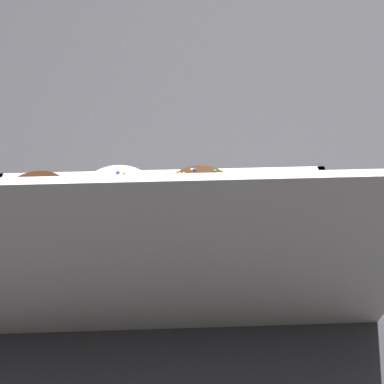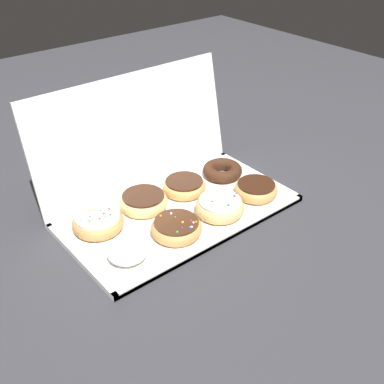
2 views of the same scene
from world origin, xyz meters
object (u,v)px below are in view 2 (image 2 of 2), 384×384
object	(u,v)px
chocolate_frosted_donut_5	(144,201)
chocolate_cake_ring_donut_7	(222,170)
powdered_filled_donut_0	(127,251)
sprinkle_donut_4	(98,222)
sprinkle_donut_2	(220,207)
chocolate_frosted_donut_6	(184,186)
chocolate_frosted_donut_3	(256,189)
donut_box	(180,213)
sprinkle_donut_1	(177,228)

from	to	relation	value
chocolate_frosted_donut_5	chocolate_cake_ring_donut_7	size ratio (longest dim) A/B	1.11
powdered_filled_donut_0	sprinkle_donut_4	size ratio (longest dim) A/B	0.73
sprinkle_donut_2	chocolate_frosted_donut_6	xyz separation A→B (m)	(-0.01, 0.13, -0.00)
sprinkle_donut_2	chocolate_frosted_donut_3	distance (m)	0.13
donut_box	chocolate_frosted_donut_3	xyz separation A→B (m)	(0.19, -0.07, 0.02)
powdered_filled_donut_0	chocolate_frosted_donut_5	xyz separation A→B (m)	(0.14, 0.14, 0.00)
chocolate_frosted_donut_6	chocolate_cake_ring_donut_7	distance (m)	0.13
sprinkle_donut_1	chocolate_frosted_donut_3	world-z (taller)	sprinkle_donut_1
chocolate_cake_ring_donut_7	powdered_filled_donut_0	bearing A→B (deg)	-161.86
sprinkle_donut_1	chocolate_frosted_donut_6	size ratio (longest dim) A/B	1.05
sprinkle_donut_4	chocolate_frosted_donut_5	distance (m)	0.13
donut_box	sprinkle_donut_2	bearing A→B (deg)	-45.67
donut_box	sprinkle_donut_4	distance (m)	0.20
sprinkle_donut_2	chocolate_frosted_donut_3	world-z (taller)	sprinkle_donut_2
sprinkle_donut_4	chocolate_cake_ring_donut_7	distance (m)	0.39
sprinkle_donut_1	chocolate_frosted_donut_5	bearing A→B (deg)	89.01
chocolate_frosted_donut_3	chocolate_frosted_donut_6	xyz separation A→B (m)	(-0.13, 0.13, -0.00)
sprinkle_donut_2	chocolate_cake_ring_donut_7	world-z (taller)	sprinkle_donut_2
donut_box	sprinkle_donut_1	size ratio (longest dim) A/B	4.78
chocolate_cake_ring_donut_7	donut_box	bearing A→B (deg)	-162.94
sprinkle_donut_1	chocolate_frosted_donut_3	xyz separation A→B (m)	(0.26, -0.00, -0.00)
powdered_filled_donut_0	chocolate_frosted_donut_3	world-z (taller)	powdered_filled_donut_0
powdered_filled_donut_0	sprinkle_donut_2	distance (m)	0.26
donut_box	sprinkle_donut_1	bearing A→B (deg)	-132.69
chocolate_frosted_donut_3	chocolate_frosted_donut_6	world-z (taller)	same
sprinkle_donut_4	sprinkle_donut_1	bearing A→B (deg)	-45.56
chocolate_frosted_donut_6	chocolate_frosted_donut_5	bearing A→B (deg)	176.87
sprinkle_donut_2	chocolate_frosted_donut_5	bearing A→B (deg)	133.13
sprinkle_donut_4	chocolate_frosted_donut_6	bearing A→B (deg)	-0.45
donut_box	chocolate_frosted_donut_6	xyz separation A→B (m)	(0.06, 0.06, 0.02)
donut_box	chocolate_frosted_donut_5	bearing A→B (deg)	131.83
sprinkle_donut_4	chocolate_frosted_donut_3	bearing A→B (deg)	-18.74
powdered_filled_donut_0	chocolate_frosted_donut_6	bearing A→B (deg)	26.55
sprinkle_donut_4	chocolate_frosted_donut_5	size ratio (longest dim) A/B	1.00
donut_box	sprinkle_donut_4	world-z (taller)	sprinkle_donut_4
powdered_filled_donut_0	sprinkle_donut_4	xyz separation A→B (m)	(0.00, 0.13, 0.00)
chocolate_cake_ring_donut_7	chocolate_frosted_donut_3	bearing A→B (deg)	-90.22
sprinkle_donut_4	sprinkle_donut_2	bearing A→B (deg)	-27.10
sprinkle_donut_1	chocolate_frosted_donut_6	xyz separation A→B (m)	(0.13, 0.13, -0.00)
chocolate_cake_ring_donut_7	chocolate_frosted_donut_5	bearing A→B (deg)	178.31
chocolate_frosted_donut_5	sprinkle_donut_2	bearing A→B (deg)	-46.87
sprinkle_donut_1	chocolate_frosted_donut_3	distance (m)	0.26
sprinkle_donut_1	chocolate_frosted_donut_3	bearing A→B (deg)	-0.03
chocolate_frosted_donut_3	chocolate_frosted_donut_6	size ratio (longest dim) A/B	0.99
chocolate_frosted_donut_5	donut_box	bearing A→B (deg)	-48.17
chocolate_frosted_donut_5	chocolate_frosted_donut_3	bearing A→B (deg)	-27.98
powdered_filled_donut_0	chocolate_frosted_donut_5	distance (m)	0.19
powdered_filled_donut_0	chocolate_cake_ring_donut_7	bearing A→B (deg)	18.14
sprinkle_donut_1	chocolate_cake_ring_donut_7	xyz separation A→B (m)	(0.26, 0.13, -0.00)
powdered_filled_donut_0	sprinkle_donut_1	world-z (taller)	sprinkle_donut_1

